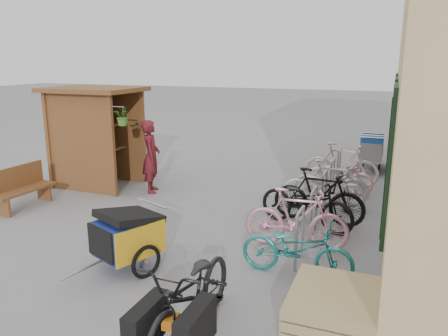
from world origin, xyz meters
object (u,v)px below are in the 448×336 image
(bench, at_px, (21,187))
(bike_2, at_px, (306,202))
(pallet_stack, at_px, (333,307))
(bike_1, at_px, (297,219))
(kiosk, at_px, (92,123))
(bike_6, at_px, (339,175))
(bike_4, at_px, (323,187))
(child_trailer, at_px, (127,235))
(person_kiosk, at_px, (151,157))
(bike_3, at_px, (319,196))
(shopping_carts, at_px, (372,148))
(cargo_bike, at_px, (191,297))
(bike_7, at_px, (341,165))
(bike_0, at_px, (297,249))
(bike_5, at_px, (331,182))

(bench, relative_size, bike_2, 0.75)
(pallet_stack, xyz_separation_m, bike_1, (-0.86, 1.96, 0.30))
(kiosk, relative_size, bike_6, 1.57)
(kiosk, relative_size, bike_4, 1.45)
(child_trailer, relative_size, person_kiosk, 0.95)
(bike_1, bearing_deg, bike_3, -11.22)
(shopping_carts, xyz_separation_m, child_trailer, (-3.05, -7.63, -0.10))
(pallet_stack, relative_size, bike_2, 0.64)
(cargo_bike, height_order, bike_7, bike_7)
(shopping_carts, distance_m, cargo_bike, 8.98)
(bike_3, xyz_separation_m, bike_7, (0.11, 2.74, 0.01))
(bike_0, height_order, bike_5, bike_5)
(bike_3, bearing_deg, child_trailer, 146.27)
(bench, distance_m, bike_2, 5.88)
(kiosk, height_order, pallet_stack, kiosk)
(child_trailer, height_order, bike_0, child_trailer)
(shopping_carts, bearing_deg, bike_6, -102.88)
(bench, relative_size, cargo_bike, 0.71)
(bench, xyz_separation_m, child_trailer, (3.62, -1.53, 0.07))
(pallet_stack, bearing_deg, person_kiosk, 140.43)
(person_kiosk, distance_m, bike_2, 3.94)
(bike_7, bearing_deg, bike_2, 176.70)
(person_kiosk, height_order, bike_4, person_kiosk)
(bench, bearing_deg, bike_5, 26.47)
(bench, distance_m, shopping_carts, 9.04)
(bike_3, bearing_deg, bench, 108.10)
(bike_3, bearing_deg, bike_7, 2.96)
(bike_2, bearing_deg, bench, 116.97)
(kiosk, bearing_deg, cargo_bike, -44.33)
(bike_1, distance_m, bike_5, 2.52)
(person_kiosk, distance_m, bike_0, 4.98)
(child_trailer, bearing_deg, pallet_stack, 15.57)
(pallet_stack, distance_m, bike_6, 5.46)
(kiosk, relative_size, bike_3, 1.42)
(bike_0, distance_m, bike_1, 0.98)
(child_trailer, xyz_separation_m, bike_2, (2.17, 2.57, -0.03))
(person_kiosk, distance_m, bike_3, 4.04)
(bike_4, bearing_deg, bike_0, 179.86)
(pallet_stack, height_order, bike_0, bike_0)
(shopping_carts, relative_size, bike_5, 1.03)
(pallet_stack, height_order, shopping_carts, shopping_carts)
(kiosk, xyz_separation_m, bike_7, (5.67, 2.12, -1.01))
(cargo_bike, bearing_deg, bike_1, 79.30)
(bike_5, bearing_deg, bike_0, 179.08)
(kiosk, xyz_separation_m, pallet_stack, (6.28, -3.87, -1.34))
(cargo_bike, distance_m, person_kiosk, 5.77)
(pallet_stack, xyz_separation_m, bike_4, (-0.76, 4.17, 0.24))
(bike_1, distance_m, bike_6, 3.48)
(pallet_stack, relative_size, bike_6, 0.76)
(bike_2, xyz_separation_m, bike_7, (0.28, 3.06, 0.05))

